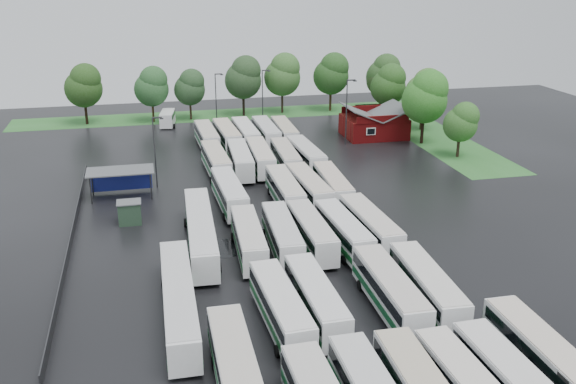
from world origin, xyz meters
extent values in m
plane|color=black|center=(0.00, 0.00, 0.00)|extent=(160.00, 160.00, 0.00)
cube|color=maroon|center=(24.00, 42.80, 1.70)|extent=(10.00, 8.00, 3.40)
cube|color=#4C4F51|center=(21.50, 42.80, 4.30)|extent=(5.07, 8.60, 2.19)
cube|color=#4C4F51|center=(26.50, 42.80, 4.30)|extent=(5.07, 8.60, 2.19)
cube|color=maroon|center=(24.00, 38.80, 3.90)|extent=(9.00, 0.20, 1.20)
cube|color=silver|center=(22.00, 38.75, 2.00)|extent=(1.60, 0.12, 1.20)
cylinder|color=#2D2D30|center=(-20.80, 20.00, 1.70)|extent=(0.16, 0.16, 3.40)
cylinder|color=#2D2D30|center=(-13.60, 20.00, 1.70)|extent=(0.16, 0.16, 3.40)
cylinder|color=#2D2D30|center=(-20.80, 23.20, 1.70)|extent=(0.16, 0.16, 3.40)
cylinder|color=#2D2D30|center=(-13.60, 23.20, 1.70)|extent=(0.16, 0.16, 3.40)
cube|color=#4C4F51|center=(-17.20, 21.60, 3.50)|extent=(8.20, 4.20, 0.15)
cube|color=navy|center=(-17.20, 23.50, 1.60)|extent=(7.60, 0.08, 2.60)
cube|color=#203825|center=(-16.20, 12.60, 1.25)|extent=(2.50, 2.00, 2.50)
cube|color=#4C4F51|center=(-16.20, 12.60, 2.56)|extent=(2.70, 2.20, 0.12)
cube|color=#2B6829|center=(2.00, 64.80, 0.01)|extent=(80.00, 10.00, 0.01)
cube|color=#2B6829|center=(34.00, 42.80, 0.01)|extent=(10.00, 50.00, 0.01)
cube|color=#2D2D30|center=(-22.20, 8.00, 0.60)|extent=(0.10, 50.00, 1.20)
cube|color=#B8AA91|center=(2.03, -26.10, 3.36)|extent=(2.76, 12.07, 0.12)
cylinder|color=black|center=(2.03, -22.13, 0.46)|extent=(2.63, 0.99, 0.99)
cube|color=beige|center=(5.21, -26.18, 3.23)|extent=(2.72, 11.63, 0.12)
cylinder|color=black|center=(5.21, -22.37, 0.45)|extent=(2.53, 0.95, 0.95)
cube|color=black|center=(8.29, -26.25, 2.44)|extent=(2.93, 11.88, 0.90)
cube|color=silver|center=(8.29, -26.25, 3.33)|extent=(2.77, 12.00, 0.12)
cylinder|color=black|center=(8.29, -22.32, 0.46)|extent=(2.61, 0.98, 0.98)
cube|color=silver|center=(-4.31, -12.75, 1.83)|extent=(3.03, 12.12, 2.75)
cube|color=black|center=(-4.31, -12.75, 2.38)|extent=(3.07, 11.64, 0.88)
cube|color=#175928|center=(-4.31, -12.75, 1.22)|extent=(3.07, 11.88, 0.61)
cube|color=silver|center=(-4.31, -12.75, 3.26)|extent=(2.91, 11.75, 0.12)
cylinder|color=black|center=(-4.31, -16.60, 0.45)|extent=(2.55, 0.96, 0.96)
cylinder|color=black|center=(-4.31, -8.90, 0.45)|extent=(2.55, 0.96, 0.96)
cube|color=silver|center=(-1.20, -12.06, 1.81)|extent=(2.65, 11.92, 2.72)
cube|color=black|center=(-1.20, -12.06, 2.35)|extent=(2.70, 11.44, 0.87)
cube|color=#0B5321|center=(-1.20, -12.06, 1.21)|extent=(2.69, 11.68, 0.60)
cube|color=silver|center=(-1.20, -12.06, 3.22)|extent=(2.54, 11.56, 0.12)
cylinder|color=black|center=(-1.20, -15.86, 0.45)|extent=(2.52, 0.95, 0.95)
cylinder|color=black|center=(-1.20, -8.25, 0.45)|extent=(2.52, 0.95, 0.95)
cube|color=silver|center=(5.18, -12.22, 1.89)|extent=(2.79, 12.48, 2.85)
cube|color=black|center=(5.18, -12.22, 2.46)|extent=(2.84, 11.98, 0.91)
cube|color=#0E4E25|center=(5.18, -12.22, 1.26)|extent=(2.84, 12.23, 0.63)
cube|color=beige|center=(5.18, -12.22, 3.37)|extent=(2.68, 12.11, 0.12)
cylinder|color=black|center=(5.18, -16.20, 0.47)|extent=(2.64, 1.00, 1.00)
cylinder|color=black|center=(5.18, -8.24, 0.47)|extent=(2.64, 1.00, 1.00)
cube|color=silver|center=(8.55, -12.19, 1.88)|extent=(3.20, 12.47, 2.83)
cube|color=black|center=(8.55, -12.19, 2.44)|extent=(3.24, 11.98, 0.91)
cube|color=#0E511F|center=(8.55, -12.19, 1.26)|extent=(3.24, 12.22, 0.62)
cube|color=beige|center=(8.55, -12.19, 3.35)|extent=(3.08, 12.09, 0.12)
cylinder|color=black|center=(8.55, -16.15, 0.46)|extent=(2.62, 0.99, 0.99)
cylinder|color=black|center=(8.55, -8.24, 0.46)|extent=(2.62, 0.99, 0.99)
cube|color=silver|center=(-4.52, 1.29, 1.80)|extent=(3.06, 11.95, 2.71)
cube|color=black|center=(-4.52, 1.29, 2.34)|extent=(3.09, 11.48, 0.87)
cube|color=#135B27|center=(-4.52, 1.29, 1.20)|extent=(3.10, 11.71, 0.60)
cube|color=beige|center=(-4.52, 1.29, 3.21)|extent=(2.94, 11.59, 0.12)
cylinder|color=black|center=(-4.52, -2.50, 0.44)|extent=(2.52, 0.95, 0.95)
cylinder|color=black|center=(-4.52, 5.08, 0.44)|extent=(2.52, 0.95, 0.95)
cube|color=silver|center=(-1.03, 1.44, 1.82)|extent=(3.06, 12.06, 2.74)
cube|color=black|center=(-1.03, 1.44, 2.37)|extent=(3.09, 11.58, 0.88)
cube|color=#104A21|center=(-1.03, 1.44, 1.22)|extent=(3.10, 11.82, 0.60)
cube|color=#B9B9B8|center=(-1.03, 1.44, 3.24)|extent=(2.94, 11.69, 0.12)
cylinder|color=black|center=(-1.03, -2.39, 0.45)|extent=(2.54, 0.96, 0.96)
cylinder|color=black|center=(-1.03, 5.26, 0.45)|extent=(2.54, 0.96, 0.96)
cube|color=silver|center=(2.04, 1.49, 1.81)|extent=(2.56, 11.91, 2.72)
cube|color=black|center=(2.04, 1.49, 2.35)|extent=(2.61, 11.43, 0.87)
cube|color=#084E1D|center=(2.04, 1.49, 1.21)|extent=(2.60, 11.67, 0.60)
cube|color=#BDB8B3|center=(2.04, 1.49, 3.22)|extent=(2.45, 11.55, 0.12)
cylinder|color=black|center=(2.04, -2.31, 0.45)|extent=(2.53, 0.95, 0.95)
cylinder|color=black|center=(2.04, 5.30, 0.45)|extent=(2.53, 0.95, 0.95)
cube|color=silver|center=(5.31, 0.99, 1.81)|extent=(2.99, 11.97, 2.72)
cube|color=black|center=(5.31, 0.99, 2.35)|extent=(3.03, 11.50, 0.87)
cube|color=#0E5B23|center=(5.31, 0.99, 1.21)|extent=(3.03, 11.74, 0.60)
cube|color=silver|center=(5.31, 0.99, 3.22)|extent=(2.88, 11.61, 0.12)
cylinder|color=black|center=(5.31, -2.81, 0.45)|extent=(2.52, 0.95, 0.95)
cylinder|color=black|center=(5.31, 4.79, 0.45)|extent=(2.52, 0.95, 0.95)
cube|color=silver|center=(8.39, 1.53, 1.88)|extent=(3.04, 12.42, 2.83)
cube|color=black|center=(8.39, 1.53, 2.44)|extent=(3.08, 11.93, 0.90)
cube|color=#195C30|center=(8.39, 1.53, 1.25)|extent=(3.08, 12.18, 0.62)
cube|color=beige|center=(8.39, 1.53, 3.34)|extent=(2.92, 12.05, 0.12)
cylinder|color=black|center=(8.39, -2.42, 0.46)|extent=(2.62, 0.99, 0.99)
cylinder|color=black|center=(8.39, 5.47, 0.46)|extent=(2.62, 0.99, 0.99)
cube|color=silver|center=(-4.55, 14.82, 1.87)|extent=(2.94, 12.39, 2.82)
cube|color=black|center=(-4.55, 14.82, 2.44)|extent=(2.99, 11.90, 0.90)
cube|color=#13572D|center=(-4.55, 14.82, 1.25)|extent=(2.99, 12.14, 0.62)
cube|color=silver|center=(-4.55, 14.82, 3.34)|extent=(2.83, 12.02, 0.12)
cylinder|color=black|center=(-4.55, 10.88, 0.46)|extent=(2.62, 0.99, 0.99)
cylinder|color=black|center=(-4.55, 18.76, 0.46)|extent=(2.62, 0.99, 0.99)
cube|color=silver|center=(2.17, 14.46, 1.84)|extent=(2.61, 12.14, 2.78)
cube|color=black|center=(2.17, 14.46, 2.40)|extent=(2.67, 11.65, 0.89)
cube|color=#1D5832|center=(2.17, 14.46, 1.23)|extent=(2.66, 11.90, 0.61)
cube|color=beige|center=(2.17, 14.46, 3.28)|extent=(2.51, 11.77, 0.12)
cylinder|color=black|center=(2.17, 10.59, 0.45)|extent=(2.58, 0.97, 0.97)
cylinder|color=black|center=(2.17, 18.34, 0.45)|extent=(2.58, 0.97, 0.97)
cube|color=silver|center=(5.16, 14.58, 1.87)|extent=(3.06, 12.37, 2.81)
cube|color=black|center=(5.16, 14.58, 2.43)|extent=(3.10, 11.88, 0.90)
cube|color=#104E20|center=(5.16, 14.58, 1.25)|extent=(3.10, 12.12, 0.62)
cube|color=#C0B3A2|center=(5.16, 14.58, 3.32)|extent=(2.95, 12.00, 0.12)
cylinder|color=black|center=(5.16, 10.65, 0.46)|extent=(2.61, 0.98, 0.98)
cylinder|color=black|center=(5.16, 18.51, 0.46)|extent=(2.61, 0.98, 0.98)
cube|color=silver|center=(8.33, 14.86, 1.80)|extent=(3.02, 11.96, 2.72)
cube|color=black|center=(8.33, 14.86, 2.35)|extent=(3.06, 11.49, 0.87)
cube|color=#0E481E|center=(8.33, 14.86, 1.21)|extent=(3.06, 11.72, 0.60)
cube|color=#C3B09D|center=(8.33, 14.86, 3.21)|extent=(2.90, 11.60, 0.12)
cylinder|color=black|center=(8.33, 11.07, 0.44)|extent=(2.52, 0.95, 0.95)
cylinder|color=black|center=(8.33, 18.66, 0.44)|extent=(2.52, 0.95, 0.95)
cube|color=silver|center=(-4.52, 28.29, 1.86)|extent=(2.93, 12.30, 2.80)
cube|color=black|center=(-4.52, 28.29, 2.42)|extent=(2.98, 11.81, 0.90)
cube|color=#155429|center=(-4.52, 28.29, 1.24)|extent=(2.97, 12.05, 0.62)
cube|color=#BFB39E|center=(-4.52, 28.29, 3.31)|extent=(2.82, 11.93, 0.12)
cylinder|color=black|center=(-4.52, 24.38, 0.46)|extent=(2.60, 0.98, 0.98)
cylinder|color=black|center=(-4.52, 32.20, 0.46)|extent=(2.60, 0.98, 0.98)
cube|color=silver|center=(-1.13, 28.12, 1.88)|extent=(3.16, 12.45, 2.83)
cube|color=black|center=(-1.13, 28.12, 2.44)|extent=(3.20, 11.96, 0.91)
cube|color=#195A29|center=(-1.13, 28.12, 1.25)|extent=(3.20, 12.21, 0.62)
cube|color=silver|center=(-1.13, 28.12, 3.34)|extent=(3.04, 12.08, 0.12)
cylinder|color=black|center=(-1.13, 24.17, 0.46)|extent=(2.62, 0.99, 0.99)
cylinder|color=black|center=(-1.13, 32.07, 0.46)|extent=(2.62, 0.99, 0.99)
cube|color=silver|center=(1.81, 28.58, 1.88)|extent=(3.06, 12.47, 2.84)
cube|color=black|center=(1.81, 28.58, 2.45)|extent=(3.10, 11.97, 0.91)
cube|color=#0D5B22|center=(1.81, 28.58, 1.26)|extent=(3.10, 12.22, 0.62)
cube|color=beige|center=(1.81, 28.58, 3.35)|extent=(2.94, 12.09, 0.12)
cylinder|color=black|center=(1.81, 24.62, 0.46)|extent=(2.63, 0.99, 0.99)
cylinder|color=black|center=(1.81, 32.54, 0.46)|extent=(2.63, 0.99, 0.99)
cube|color=silver|center=(5.34, 28.11, 1.80)|extent=(2.93, 11.91, 2.71)
cube|color=black|center=(5.34, 28.11, 2.34)|extent=(2.97, 11.44, 0.87)
cube|color=#0C4F1F|center=(5.34, 28.11, 1.20)|extent=(2.97, 11.68, 0.60)
cube|color=#B5AA9B|center=(5.34, 28.11, 3.20)|extent=(2.82, 11.55, 0.12)
cylinder|color=black|center=(5.34, 24.32, 0.44)|extent=(2.51, 0.95, 0.95)
cylinder|color=black|center=(5.34, 31.89, 0.44)|extent=(2.51, 0.95, 0.95)
cube|color=silver|center=(8.34, 28.23, 1.86)|extent=(3.04, 12.33, 2.80)
cube|color=black|center=(8.34, 28.23, 2.42)|extent=(3.08, 11.84, 0.90)
cube|color=#0B5620|center=(8.34, 28.23, 1.24)|extent=(3.08, 12.09, 0.62)
cube|color=#B4B1AE|center=(8.34, 28.23, 3.31)|extent=(2.92, 11.96, 0.12)
cylinder|color=black|center=(8.34, 24.31, 0.46)|extent=(2.60, 0.98, 0.98)
cylinder|color=black|center=(8.34, 32.14, 0.46)|extent=(2.60, 0.98, 0.98)
cube|color=silver|center=(-4.32, 41.88, 1.83)|extent=(2.86, 12.07, 2.75)
cube|color=black|center=(-4.32, 41.88, 2.38)|extent=(2.91, 11.59, 0.88)
cube|color=#144A25|center=(-4.32, 41.88, 1.22)|extent=(2.90, 11.83, 0.61)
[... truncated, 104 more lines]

